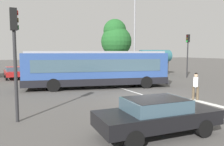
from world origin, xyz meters
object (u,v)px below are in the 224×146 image
parked_car_white (102,69)px  traffic_light_near_corner (15,47)px  city_transit_bus (97,69)px  traffic_light_far_corner (188,49)px  pedestrian_crossing_street (196,85)px  twin_arm_street_lamp (135,23)px  parked_car_silver (37,71)px  background_tree_right (116,38)px  bus_stop_shelter (155,56)px  parked_car_red (14,72)px  parked_car_champagne (61,70)px  foreground_sedan (157,114)px  parked_car_teal (83,69)px

parked_car_white → traffic_light_near_corner: size_ratio=0.96×
city_transit_bus → parked_car_white: size_ratio=2.62×
parked_car_white → traffic_light_far_corner: size_ratio=0.92×
city_transit_bus → pedestrian_crossing_street: 8.11m
parked_car_white → twin_arm_street_lamp: size_ratio=0.45×
parked_car_silver → background_tree_right: (12.28, 3.68, 4.33)m
bus_stop_shelter → traffic_light_far_corner: bearing=-69.4°
pedestrian_crossing_street → twin_arm_street_lamp: (3.24, 12.28, 5.32)m
pedestrian_crossing_street → parked_car_red: (-9.53, 17.25, -0.20)m
parked_car_champagne → twin_arm_street_lamp: bearing=-30.5°
parked_car_silver → traffic_light_far_corner: 17.69m
parked_car_white → traffic_light_far_corner: 10.93m
parked_car_red → background_tree_right: size_ratio=0.57×
foreground_sedan → bus_stop_shelter: bearing=52.9°
foreground_sedan → parked_car_red: (-3.69, 20.91, 0.00)m
parked_car_red → twin_arm_street_lamp: bearing=-21.3°
parked_car_champagne → parked_car_white: (5.47, 0.19, 0.00)m
parked_car_white → bus_stop_shelter: size_ratio=1.03×
bus_stop_shelter → foreground_sedan: bearing=-127.1°
parked_car_red → parked_car_white: 10.71m
foreground_sedan → background_tree_right: 27.35m
parked_car_red → bus_stop_shelter: (16.60, -3.84, 1.65)m
parked_car_white → background_tree_right: background_tree_right is taller
foreground_sedan → parked_car_champagne: 20.43m
pedestrian_crossing_street → parked_car_teal: bearing=94.5°
city_transit_bus → twin_arm_street_lamp: twin_arm_street_lamp is taller
parked_car_champagne → traffic_light_far_corner: 15.10m
city_transit_bus → parked_car_red: (-5.90, 10.03, -0.82)m
traffic_light_far_corner → bus_stop_shelter: 4.47m
background_tree_right → pedestrian_crossing_street: bearing=-104.2°
city_transit_bus → parked_car_red: city_transit_bus is taller
traffic_light_far_corner → background_tree_right: (-3.31, 11.63, 1.76)m
parked_car_red → pedestrian_crossing_street: bearing=-61.1°
parked_car_red → parked_car_champagne: bearing=-5.9°
parked_car_red → traffic_light_near_corner: bearing=-92.4°
pedestrian_crossing_street → traffic_light_near_corner: traffic_light_near_corner is taller
pedestrian_crossing_street → parked_car_white: size_ratio=0.37×
parked_car_white → background_tree_right: (4.12, 4.04, 4.33)m
parked_car_red → parked_car_teal: size_ratio=0.99×
traffic_light_near_corner → traffic_light_far_corner: (18.87, 9.06, 0.12)m
parked_car_teal → parked_car_white: same height
city_transit_bus → traffic_light_far_corner: size_ratio=2.42×
parked_car_silver → parked_car_champagne: (2.68, -0.55, 0.00)m
foreground_sedan → traffic_light_near_corner: size_ratio=0.96×
parked_car_champagne → traffic_light_near_corner: 17.68m
parked_car_red → bus_stop_shelter: bearing=-13.0°
pedestrian_crossing_street → background_tree_right: size_ratio=0.21×
traffic_light_far_corner → twin_arm_street_lamp: bearing=151.2°
parked_car_silver → traffic_light_far_corner: (15.59, -7.95, 2.57)m
traffic_light_far_corner → bus_stop_shelter: bearing=110.6°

